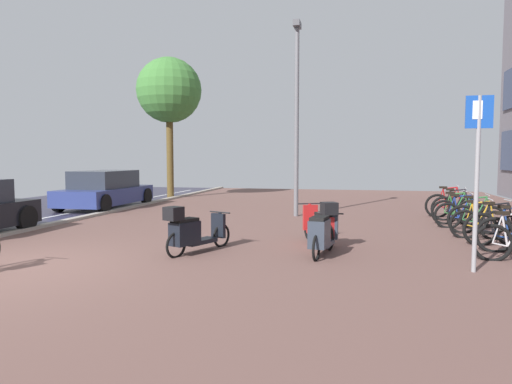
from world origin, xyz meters
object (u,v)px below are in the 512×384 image
bicycle_rack_04 (477,219)px  parked_car_far (105,190)px  scooter_near (321,224)px  scooter_mid (191,231)px  lamp_post (297,110)px  bicycle_rack_06 (456,212)px  bicycle_rack_05 (461,215)px  street_tree (169,91)px  bicycle_rack_03 (480,224)px  bicycle_rack_02 (497,229)px  bicycle_rack_00 (512,242)px  scooter_far (322,234)px  parking_sign (477,165)px  bicycle_rack_08 (449,206)px  bicycle_rack_07 (456,208)px

bicycle_rack_04 → parked_car_far: parked_car_far is taller
bicycle_rack_04 → parked_car_far: size_ratio=0.33×
scooter_near → scooter_mid: bearing=-150.3°
lamp_post → bicycle_rack_06: bearing=-10.1°
bicycle_rack_05 → street_tree: 13.43m
bicycle_rack_06 → parked_car_far: bearing=171.7°
bicycle_rack_03 → bicycle_rack_04: size_ratio=0.95×
bicycle_rack_02 → scooter_mid: bearing=-160.0°
bicycle_rack_05 → scooter_near: bearing=-137.0°
scooter_near → bicycle_rack_00: bearing=-12.2°
bicycle_rack_06 → scooter_mid: bearing=-137.5°
bicycle_rack_00 → bicycle_rack_03: size_ratio=1.03×
bicycle_rack_04 → scooter_far: bicycle_rack_04 is taller
bicycle_rack_02 → lamp_post: lamp_post is taller
bicycle_rack_04 → parking_sign: (-0.98, -3.99, 1.34)m
bicycle_rack_02 → scooter_near: (-3.52, -0.80, 0.10)m
bicycle_rack_03 → scooter_near: scooter_near is taller
bicycle_rack_04 → scooter_mid: 6.86m
bicycle_rack_04 → parked_car_far: bearing=164.6°
bicycle_rack_08 → bicycle_rack_02: bearing=-89.0°
scooter_mid → scooter_far: scooter_mid is taller
bicycle_rack_07 → parked_car_far: (-11.66, 0.92, 0.29)m
bicycle_rack_03 → parked_car_far: bearing=161.0°
bicycle_rack_06 → bicycle_rack_08: 1.53m
bicycle_rack_06 → lamp_post: 5.40m
scooter_mid → parking_sign: bearing=-4.1°
parking_sign → bicycle_rack_03: bearing=75.1°
bicycle_rack_07 → bicycle_rack_00: bearing=-91.6°
bicycle_rack_03 → scooter_far: size_ratio=0.76×
bicycle_rack_00 → bicycle_rack_06: bearing=90.1°
bicycle_rack_03 → bicycle_rack_08: size_ratio=0.91×
bicycle_rack_02 → bicycle_rack_07: size_ratio=0.97×
bicycle_rack_00 → scooter_far: 3.27m
street_tree → scooter_mid: bearing=-65.1°
bicycle_rack_05 → scooter_near: 4.53m
bicycle_rack_06 → bicycle_rack_07: bearing=78.6°
bicycle_rack_05 → parking_sign: parking_sign is taller
bicycle_rack_00 → scooter_mid: size_ratio=0.81×
bicycle_rack_02 → lamp_post: (-4.65, 3.85, 2.92)m
bicycle_rack_03 → bicycle_rack_08: (0.06, 3.81, 0.03)m
bicycle_rack_02 → street_tree: size_ratio=0.22×
lamp_post → scooter_far: bearing=-77.8°
scooter_mid → bicycle_rack_06: bearing=42.5°
scooter_mid → parked_car_far: 9.02m
scooter_far → lamp_post: 6.42m
bicycle_rack_02 → bicycle_rack_07: bearing=90.3°
bicycle_rack_05 → lamp_post: bearing=160.7°
bicycle_rack_07 → parked_car_far: size_ratio=0.34×
bicycle_rack_00 → bicycle_rack_03: (0.03, 2.29, -0.00)m
parked_car_far → street_tree: street_tree is taller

